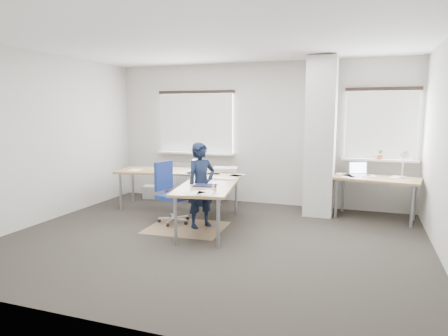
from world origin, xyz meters
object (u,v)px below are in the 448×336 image
(task_chair, at_px, (172,206))
(desk_side, at_px, (376,180))
(person, at_px, (201,185))
(desk_main, at_px, (192,178))

(task_chair, bearing_deg, desk_side, 39.04)
(desk_side, distance_m, person, 3.00)
(desk_main, bearing_deg, desk_side, 6.46)
(desk_side, xyz_separation_m, person, (-2.63, -1.43, -0.00))
(desk_main, relative_size, desk_side, 1.88)
(task_chair, distance_m, person, 0.69)
(desk_side, bearing_deg, person, -141.45)
(desk_main, distance_m, desk_side, 3.17)
(desk_side, relative_size, task_chair, 1.47)
(person, bearing_deg, desk_main, 71.15)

